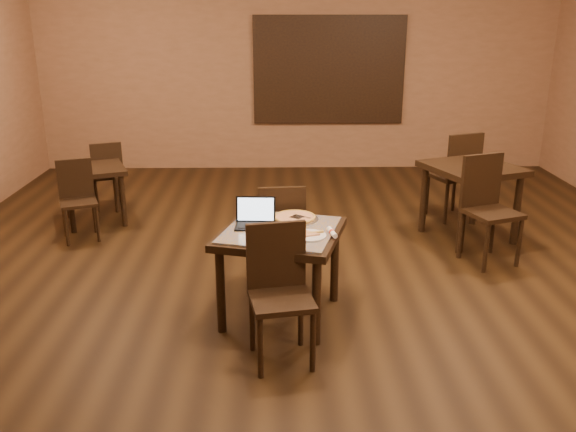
{
  "coord_description": "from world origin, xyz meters",
  "views": [
    {
      "loc": [
        -0.33,
        -4.67,
        2.4
      ],
      "look_at": [
        -0.24,
        -0.04,
        0.85
      ],
      "focal_mm": 38.0,
      "sensor_mm": 36.0,
      "label": 1
    }
  ],
  "objects_px": {
    "pizza_pan": "(295,219)",
    "other_table_a_chair_far": "(457,171)",
    "laptop": "(256,218)",
    "other_table_b_chair_far": "(107,171)",
    "chair_main_far": "(281,229)",
    "other_table_a": "(472,178)",
    "other_table_b_chair_near": "(77,195)",
    "other_table_a_chair_near": "(487,202)",
    "other_table_b": "(93,177)",
    "tiled_table": "(280,241)",
    "chair_main_near": "(279,285)"
  },
  "relations": [
    {
      "from": "pizza_pan",
      "to": "other_table_b_chair_near",
      "type": "xyz_separation_m",
      "value": [
        -2.35,
        1.68,
        -0.27
      ]
    },
    {
      "from": "chair_main_far",
      "to": "other_table_b",
      "type": "height_order",
      "value": "chair_main_far"
    },
    {
      "from": "tiled_table",
      "to": "other_table_a",
      "type": "xyz_separation_m",
      "value": [
        2.1,
        1.81,
        0.03
      ]
    },
    {
      "from": "other_table_b_chair_near",
      "to": "other_table_a_chair_far",
      "type": "bearing_deg",
      "value": -14.79
    },
    {
      "from": "chair_main_far",
      "to": "pizza_pan",
      "type": "relative_size",
      "value": 2.41
    },
    {
      "from": "chair_main_near",
      "to": "laptop",
      "type": "height_order",
      "value": "chair_main_near"
    },
    {
      "from": "other_table_a",
      "to": "other_table_a_chair_far",
      "type": "distance_m",
      "value": 0.64
    },
    {
      "from": "tiled_table",
      "to": "other_table_a_chair_near",
      "type": "height_order",
      "value": "other_table_a_chair_near"
    },
    {
      "from": "other_table_b_chair_far",
      "to": "chair_main_far",
      "type": "bearing_deg",
      "value": 111.38
    },
    {
      "from": "pizza_pan",
      "to": "other_table_a_chair_far",
      "type": "relative_size",
      "value": 0.37
    },
    {
      "from": "pizza_pan",
      "to": "other_table_b_chair_far",
      "type": "xyz_separation_m",
      "value": [
        -2.29,
        2.71,
        -0.27
      ]
    },
    {
      "from": "laptop",
      "to": "other_table_a",
      "type": "height_order",
      "value": "laptop"
    },
    {
      "from": "pizza_pan",
      "to": "other_table_b",
      "type": "distance_m",
      "value": 3.2
    },
    {
      "from": "other_table_a",
      "to": "other_table_b_chair_near",
      "type": "xyz_separation_m",
      "value": [
        -4.33,
        0.1,
        -0.2
      ]
    },
    {
      "from": "other_table_a_chair_near",
      "to": "other_table_b",
      "type": "relative_size",
      "value": 1.15
    },
    {
      "from": "pizza_pan",
      "to": "other_table_b_chair_near",
      "type": "distance_m",
      "value": 2.9
    },
    {
      "from": "other_table_a_chair_far",
      "to": "other_table_b_chair_far",
      "type": "bearing_deg",
      "value": -26.94
    },
    {
      "from": "other_table_b_chair_far",
      "to": "tiled_table",
      "type": "bearing_deg",
      "value": 104.69
    },
    {
      "from": "laptop",
      "to": "other_table_b_chair_far",
      "type": "distance_m",
      "value": 3.48
    },
    {
      "from": "tiled_table",
      "to": "other_table_b",
      "type": "xyz_separation_m",
      "value": [
        -2.2,
        2.43,
        -0.1
      ]
    },
    {
      "from": "other_table_a",
      "to": "other_table_a_chair_near",
      "type": "height_order",
      "value": "other_table_a_chair_near"
    },
    {
      "from": "other_table_b",
      "to": "other_table_b_chair_far",
      "type": "relative_size",
      "value": 1.07
    },
    {
      "from": "tiled_table",
      "to": "other_table_a_chair_far",
      "type": "bearing_deg",
      "value": 64.5
    },
    {
      "from": "other_table_a_chair_near",
      "to": "other_table_b",
      "type": "bearing_deg",
      "value": 143.39
    },
    {
      "from": "chair_main_far",
      "to": "other_table_b_chair_near",
      "type": "height_order",
      "value": "chair_main_far"
    },
    {
      "from": "other_table_b",
      "to": "other_table_a_chair_far",
      "type": "bearing_deg",
      "value": -21.52
    },
    {
      "from": "laptop",
      "to": "pizza_pan",
      "type": "xyz_separation_m",
      "value": [
        0.32,
        0.14,
        -0.05
      ]
    },
    {
      "from": "other_table_b",
      "to": "other_table_b_chair_near",
      "type": "relative_size",
      "value": 1.07
    },
    {
      "from": "other_table_a",
      "to": "other_table_b_chair_far",
      "type": "xyz_separation_m",
      "value": [
        -4.27,
        1.13,
        -0.2
      ]
    },
    {
      "from": "laptop",
      "to": "other_table_b_chair_far",
      "type": "relative_size",
      "value": 0.38
    },
    {
      "from": "other_table_b_chair_far",
      "to": "other_table_a",
      "type": "bearing_deg",
      "value": 143.46
    },
    {
      "from": "chair_main_near",
      "to": "other_table_a_chair_near",
      "type": "bearing_deg",
      "value": 30.12
    },
    {
      "from": "chair_main_near",
      "to": "other_table_a_chair_near",
      "type": "xyz_separation_m",
      "value": [
        2.08,
        1.8,
        0.04
      ]
    },
    {
      "from": "other_table_b",
      "to": "other_table_b_chair_near",
      "type": "distance_m",
      "value": 0.52
    },
    {
      "from": "chair_main_far",
      "to": "other_table_b",
      "type": "distance_m",
      "value": 2.86
    },
    {
      "from": "chair_main_near",
      "to": "other_table_a_chair_near",
      "type": "relative_size",
      "value": 0.93
    },
    {
      "from": "chair_main_far",
      "to": "other_table_a_chair_near",
      "type": "relative_size",
      "value": 0.9
    },
    {
      "from": "other_table_a_chair_near",
      "to": "other_table_b",
      "type": "xyz_separation_m",
      "value": [
        -4.27,
        1.25,
        -0.04
      ]
    },
    {
      "from": "other_table_a",
      "to": "tiled_table",
      "type": "bearing_deg",
      "value": -159.47
    },
    {
      "from": "tiled_table",
      "to": "pizza_pan",
      "type": "relative_size",
      "value": 2.83
    },
    {
      "from": "chair_main_far",
      "to": "pizza_pan",
      "type": "distance_m",
      "value": 0.45
    },
    {
      "from": "pizza_pan",
      "to": "other_table_b",
      "type": "height_order",
      "value": "pizza_pan"
    },
    {
      "from": "chair_main_far",
      "to": "laptop",
      "type": "bearing_deg",
      "value": 62.08
    },
    {
      "from": "chair_main_far",
      "to": "other_table_a_chair_near",
      "type": "xyz_separation_m",
      "value": [
        2.06,
        0.57,
        0.06
      ]
    },
    {
      "from": "pizza_pan",
      "to": "other_table_b_chair_far",
      "type": "bearing_deg",
      "value": 130.24
    },
    {
      "from": "chair_main_far",
      "to": "other_table_a",
      "type": "height_order",
      "value": "chair_main_far"
    },
    {
      "from": "chair_main_far",
      "to": "other_table_a_chair_near",
      "type": "bearing_deg",
      "value": -170.43
    },
    {
      "from": "laptop",
      "to": "pizza_pan",
      "type": "bearing_deg",
      "value": 26.48
    },
    {
      "from": "chair_main_near",
      "to": "other_table_a_chair_far",
      "type": "distance_m",
      "value": 3.74
    },
    {
      "from": "pizza_pan",
      "to": "other_table_a_chair_far",
      "type": "bearing_deg",
      "value": 47.61
    }
  ]
}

